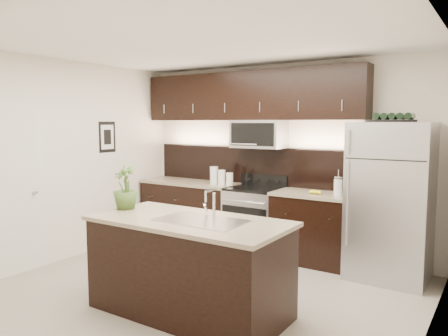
# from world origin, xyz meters

# --- Properties ---
(ground) EXTENTS (4.50, 4.50, 0.00)m
(ground) POSITION_xyz_m (0.00, 0.00, 0.00)
(ground) COLOR gray
(ground) RESTS_ON ground
(room_walls) EXTENTS (4.52, 4.02, 2.71)m
(room_walls) POSITION_xyz_m (-0.11, -0.04, 1.70)
(room_walls) COLOR silver
(room_walls) RESTS_ON ground
(counter_run) EXTENTS (3.51, 0.65, 0.94)m
(counter_run) POSITION_xyz_m (-0.46, 1.69, 0.47)
(counter_run) COLOR black
(counter_run) RESTS_ON ground
(upper_fixtures) EXTENTS (3.49, 0.40, 1.66)m
(upper_fixtures) POSITION_xyz_m (-0.43, 1.84, 2.14)
(upper_fixtures) COLOR black
(upper_fixtures) RESTS_ON counter_run
(island) EXTENTS (1.96, 0.96, 0.94)m
(island) POSITION_xyz_m (0.22, -0.46, 0.47)
(island) COLOR black
(island) RESTS_ON ground
(sink_faucet) EXTENTS (0.84, 0.50, 0.28)m
(sink_faucet) POSITION_xyz_m (0.37, -0.45, 0.96)
(sink_faucet) COLOR silver
(sink_faucet) RESTS_ON island
(refrigerator) EXTENTS (0.90, 0.81, 1.87)m
(refrigerator) POSITION_xyz_m (1.63, 1.63, 0.94)
(refrigerator) COLOR #B2B2B7
(refrigerator) RESTS_ON ground
(wine_rack) EXTENTS (0.46, 0.29, 0.11)m
(wine_rack) POSITION_xyz_m (1.63, 1.63, 1.92)
(wine_rack) COLOR black
(wine_rack) RESTS_ON refrigerator
(plant) EXTENTS (0.30, 0.30, 0.48)m
(plant) POSITION_xyz_m (-0.66, -0.44, 1.18)
(plant) COLOR #3D5A24
(plant) RESTS_ON island
(canisters) EXTENTS (0.40, 0.12, 0.27)m
(canisters) POSITION_xyz_m (-0.82, 1.64, 1.06)
(canisters) COLOR silver
(canisters) RESTS_ON counter_run
(french_press) EXTENTS (0.11, 0.11, 0.32)m
(french_press) POSITION_xyz_m (0.99, 1.64, 1.06)
(french_press) COLOR silver
(french_press) RESTS_ON counter_run
(bananas) EXTENTS (0.18, 0.14, 0.05)m
(bananas) POSITION_xyz_m (0.65, 1.61, 0.97)
(bananas) COLOR gold
(bananas) RESTS_ON counter_run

